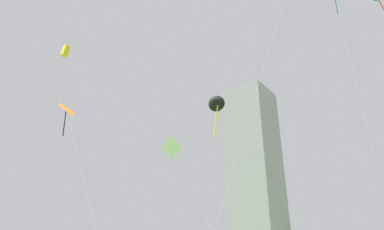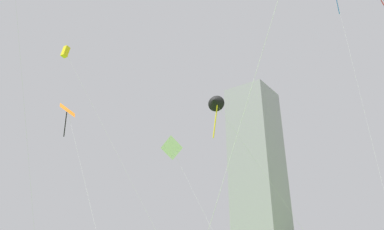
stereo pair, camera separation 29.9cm
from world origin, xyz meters
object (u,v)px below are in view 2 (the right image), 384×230
at_px(kite_flying_8, 215,102).
at_px(distant_highrise_0, 257,165).
at_px(kite_flying_4, 68,111).
at_px(kite_flying_7, 172,148).
at_px(kite_flying_3, 66,53).

xyz_separation_m(kite_flying_8, distant_highrise_0, (-28.82, 97.15, 18.69)).
distance_m(kite_flying_4, kite_flying_7, 11.83).
relative_size(kite_flying_3, kite_flying_8, 1.41).
bearing_deg(kite_flying_8, kite_flying_4, -175.66).
bearing_deg(kite_flying_7, kite_flying_8, -39.04).
xyz_separation_m(kite_flying_3, kite_flying_4, (-4.26, 4.41, -3.34)).
bearing_deg(distant_highrise_0, kite_flying_4, -75.51).
bearing_deg(kite_flying_7, kite_flying_4, -131.71).
relative_size(kite_flying_3, kite_flying_4, 1.19).
xyz_separation_m(kite_flying_3, distant_highrise_0, (-16.47, 102.82, 13.09)).
xyz_separation_m(kite_flying_4, distant_highrise_0, (-12.21, 98.41, 16.43)).
distance_m(kite_flying_3, kite_flying_7, 14.80).
height_order(kite_flying_4, kite_flying_8, kite_flying_4).
bearing_deg(kite_flying_8, kite_flying_3, -155.33).
xyz_separation_m(kite_flying_4, kite_flying_7, (7.62, 8.55, -2.96)).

